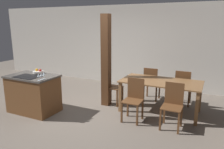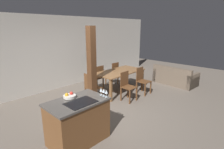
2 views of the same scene
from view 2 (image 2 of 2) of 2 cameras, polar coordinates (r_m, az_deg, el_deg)
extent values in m
plane|color=#665B51|center=(4.91, -3.22, -12.54)|extent=(16.00, 16.00, 0.00)
cube|color=beige|center=(6.71, -19.89, 6.29)|extent=(11.20, 0.08, 2.70)
cube|color=brown|center=(3.72, -11.05, -15.04)|extent=(1.13, 0.71, 0.86)
cube|color=#4C4742|center=(3.52, -11.42, -8.70)|extent=(1.17, 0.75, 0.04)
cube|color=black|center=(3.40, -10.10, -9.00)|extent=(0.56, 0.40, 0.01)
cylinder|color=silver|center=(3.66, -13.69, -6.94)|extent=(0.25, 0.25, 0.05)
sphere|color=red|center=(3.68, -13.14, -5.99)|extent=(0.07, 0.07, 0.07)
sphere|color=gold|center=(3.63, -14.60, -6.40)|extent=(0.07, 0.07, 0.07)
cylinder|color=silver|center=(3.59, -1.84, -7.35)|extent=(0.06, 0.06, 0.00)
cylinder|color=silver|center=(3.57, -1.84, -6.74)|extent=(0.01, 0.01, 0.08)
cone|color=silver|center=(3.54, -1.85, -5.63)|extent=(0.06, 0.06, 0.07)
cylinder|color=silver|center=(3.64, -2.72, -7.02)|extent=(0.06, 0.06, 0.00)
cylinder|color=silver|center=(3.62, -2.72, -6.42)|extent=(0.01, 0.01, 0.08)
cone|color=silver|center=(3.60, -2.74, -5.32)|extent=(0.06, 0.06, 0.07)
cylinder|color=silver|center=(3.69, -3.57, -6.69)|extent=(0.06, 0.06, 0.00)
cylinder|color=silver|center=(3.68, -3.58, -6.10)|extent=(0.01, 0.01, 0.08)
cone|color=silver|center=(3.65, -3.60, -5.02)|extent=(0.06, 0.06, 0.07)
cube|color=brown|center=(6.24, 2.44, 0.98)|extent=(1.86, 0.95, 0.03)
cube|color=brown|center=(5.48, -0.38, -5.26)|extent=(0.07, 0.07, 0.74)
cube|color=brown|center=(6.77, 9.86, -1.47)|extent=(0.07, 0.07, 0.74)
cube|color=brown|center=(6.04, -5.97, -3.37)|extent=(0.07, 0.07, 0.74)
cube|color=brown|center=(7.23, 4.50, -0.20)|extent=(0.07, 0.07, 0.74)
cube|color=brown|center=(5.54, 5.57, -4.13)|extent=(0.40, 0.40, 0.02)
cube|color=brown|center=(5.58, 4.10, -1.36)|extent=(0.38, 0.02, 0.46)
cube|color=brown|center=(5.40, 5.82, -7.35)|extent=(0.04, 0.04, 0.45)
cube|color=brown|center=(5.66, 8.04, -6.32)|extent=(0.04, 0.04, 0.45)
cube|color=brown|center=(5.60, 2.95, -6.42)|extent=(0.04, 0.04, 0.45)
cube|color=brown|center=(5.86, 5.22, -5.47)|extent=(0.04, 0.04, 0.45)
cube|color=brown|center=(6.20, 10.37, -2.22)|extent=(0.40, 0.40, 0.02)
cube|color=brown|center=(6.23, 9.02, 0.24)|extent=(0.38, 0.02, 0.46)
cube|color=brown|center=(6.04, 10.74, -5.04)|extent=(0.04, 0.04, 0.45)
cube|color=brown|center=(6.32, 12.50, -4.20)|extent=(0.04, 0.04, 0.45)
cube|color=brown|center=(6.22, 8.01, -4.30)|extent=(0.04, 0.04, 0.45)
cube|color=brown|center=(6.50, 9.84, -3.52)|extent=(0.04, 0.04, 0.45)
cube|color=brown|center=(6.56, -5.10, -1.05)|extent=(0.40, 0.40, 0.02)
cube|color=brown|center=(6.36, -4.02, 0.70)|extent=(0.38, 0.02, 0.46)
cube|color=brown|center=(6.87, -4.93, -2.33)|extent=(0.04, 0.04, 0.45)
cube|color=brown|center=(6.65, -7.21, -2.98)|extent=(0.04, 0.04, 0.45)
cube|color=brown|center=(6.62, -2.89, -2.97)|extent=(0.04, 0.04, 0.45)
cube|color=brown|center=(6.39, -5.19, -3.68)|extent=(0.04, 0.04, 0.45)
cube|color=brown|center=(7.12, -0.04, 0.32)|extent=(0.40, 0.40, 0.02)
cube|color=brown|center=(6.94, 1.09, 1.96)|extent=(0.38, 0.02, 0.46)
cube|color=brown|center=(7.42, -0.09, -0.92)|extent=(0.04, 0.04, 0.45)
cube|color=brown|center=(7.18, -2.04, -1.49)|extent=(0.04, 0.04, 0.45)
cube|color=brown|center=(7.19, 1.95, -1.46)|extent=(0.04, 0.04, 0.45)
cube|color=brown|center=(6.94, 0.01, -2.07)|extent=(0.04, 0.04, 0.45)
cube|color=brown|center=(5.50, -6.11, -4.32)|extent=(0.40, 0.40, 0.02)
cube|color=brown|center=(5.31, -7.74, -2.35)|extent=(0.02, 0.38, 0.46)
cube|color=brown|center=(5.57, -3.46, -6.57)|extent=(0.04, 0.04, 0.45)
cube|color=brown|center=(5.81, -5.85, -5.66)|extent=(0.04, 0.04, 0.45)
cube|color=brown|center=(5.35, -6.25, -7.57)|extent=(0.04, 0.04, 0.45)
cube|color=brown|center=(5.61, -8.61, -6.56)|extent=(0.04, 0.04, 0.45)
cube|color=brown|center=(7.71, 19.89, -1.31)|extent=(0.96, 1.69, 0.43)
cube|color=brown|center=(7.33, 18.88, 1.02)|extent=(0.28, 1.64, 0.33)
cube|color=brown|center=(7.40, 24.99, -1.97)|extent=(0.85, 0.20, 0.57)
cube|color=brown|center=(8.05, 15.30, 0.26)|extent=(0.85, 0.20, 0.57)
cube|color=#4C2D19|center=(5.10, -6.63, 2.41)|extent=(0.20, 0.20, 2.33)
camera|label=1|loc=(5.77, 54.33, 7.23)|focal=35.00mm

